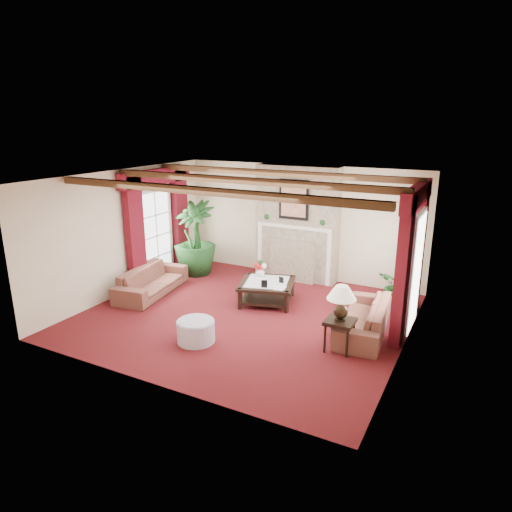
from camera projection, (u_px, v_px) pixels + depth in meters
The scene contains 23 objects.
floor at pixel (245, 315), 8.97m from camera, with size 6.00×6.00×0.00m, color #440C12.
ceiling at pixel (244, 177), 8.20m from camera, with size 6.00×6.00×0.00m, color white.
back_wall at pixel (300, 222), 10.92m from camera, with size 6.00×0.02×2.70m, color beige.
left_wall at pixel (124, 232), 9.91m from camera, with size 0.02×5.50×2.70m, color beige.
right_wall at pixel (410, 273), 7.26m from camera, with size 0.02×5.50×2.70m, color beige.
ceiling_beams at pixel (244, 181), 8.22m from camera, with size 6.00×3.00×0.12m, color #331D10, non-canonical shape.
fireplace at pixel (298, 165), 10.37m from camera, with size 2.00×0.52×2.70m, color tan, non-canonical shape.
french_door_left at pixel (153, 190), 10.53m from camera, with size 0.10×1.10×2.16m, color white, non-canonical shape.
french_door_right at pixel (422, 214), 7.90m from camera, with size 0.10×1.10×2.16m, color white, non-canonical shape.
curtains_left at pixel (156, 172), 10.36m from camera, with size 0.20×2.40×2.55m, color #520A17, non-canonical shape.
curtains_right at pixel (418, 189), 7.83m from camera, with size 0.20×2.40×2.55m, color #520A17, non-canonical shape.
sofa_left at pixel (151, 277), 10.02m from camera, with size 0.87×2.06×0.78m, color #3F111D.
sofa_right at pixel (364, 312), 8.16m from camera, with size 0.77×2.01×0.77m, color #3F111D.
potted_palm at pixel (195, 254), 11.30m from camera, with size 1.14×1.89×1.02m, color black.
small_plant at pixel (400, 291), 9.29m from camera, with size 0.95×1.03×0.70m, color black.
coffee_table at pixel (267, 292), 9.57m from camera, with size 1.09×1.09×0.45m, color black, non-canonical shape.
side_table at pixel (339, 335), 7.54m from camera, with size 0.47×0.47×0.55m, color black, non-canonical shape.
ottoman at pixel (196, 331), 7.86m from camera, with size 0.65×0.65×0.38m, color #A9A3B9.
table_lamp at pixel (341, 303), 7.38m from camera, with size 0.48×0.48×0.61m, color black, non-canonical shape.
flower_vase at pixel (260, 272), 9.84m from camera, with size 0.20×0.21×0.20m, color silver.
book at pixel (275, 282), 9.12m from camera, with size 0.21×0.04×0.28m, color black.
photo_frame_a at pixel (264, 284), 9.15m from camera, with size 0.12×0.02×0.17m, color black, non-canonical shape.
photo_frame_b at pixel (281, 280), 9.42m from camera, with size 0.10×0.02×0.14m, color black, non-canonical shape.
Camera 1 is at (4.00, -7.23, 3.68)m, focal length 32.00 mm.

